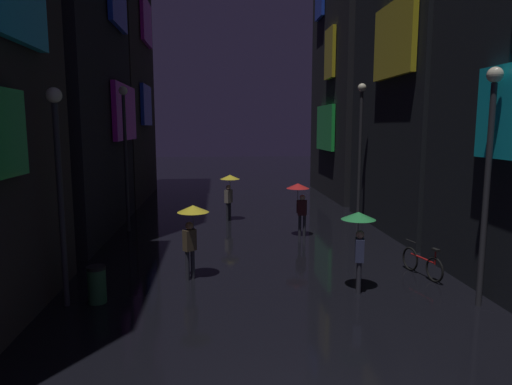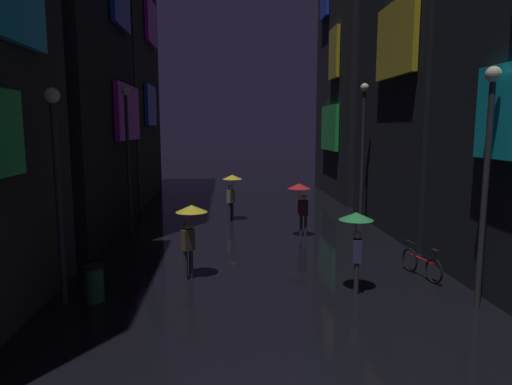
{
  "view_description": "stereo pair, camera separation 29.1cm",
  "coord_description": "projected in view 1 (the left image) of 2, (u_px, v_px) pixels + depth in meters",
  "views": [
    {
      "loc": [
        -1.33,
        -5.7,
        4.33
      ],
      "look_at": [
        0.0,
        9.48,
        2.11
      ],
      "focal_mm": 32.0,
      "sensor_mm": 36.0,
      "label": 1
    },
    {
      "loc": [
        -1.04,
        -5.73,
        4.33
      ],
      "look_at": [
        0.0,
        9.48,
        2.11
      ],
      "focal_mm": 32.0,
      "sensor_mm": 36.0,
      "label": 2
    }
  ],
  "objects": [
    {
      "name": "building_right_far",
      "position": [
        360.0,
        37.0,
        27.74
      ],
      "size": [
        4.25,
        8.91,
        19.51
      ],
      "color": "black",
      "rests_on": "ground"
    },
    {
      "name": "pedestrian_midstreet_left_yellow",
      "position": [
        192.0,
        221.0,
        12.88
      ],
      "size": [
        0.9,
        0.9,
        2.12
      ],
      "color": "#2D2D38",
      "rests_on": "ground"
    },
    {
      "name": "pedestrian_midstreet_centre_green",
      "position": [
        359.0,
        229.0,
        11.87
      ],
      "size": [
        0.9,
        0.9,
        2.12
      ],
      "color": "#2D2D38",
      "rests_on": "ground"
    },
    {
      "name": "pedestrian_foreground_right_red",
      "position": [
        299.0,
        195.0,
        17.88
      ],
      "size": [
        0.9,
        0.9,
        2.12
      ],
      "color": "#2D2D38",
      "rests_on": "ground"
    },
    {
      "name": "pedestrian_far_right_yellow",
      "position": [
        229.0,
        185.0,
        20.95
      ],
      "size": [
        0.9,
        0.9,
        2.12
      ],
      "color": "#2D2D38",
      "rests_on": "ground"
    },
    {
      "name": "bicycle_parked_at_storefront",
      "position": [
        422.0,
        263.0,
        13.23
      ],
      "size": [
        0.45,
        1.79,
        0.96
      ],
      "color": "black",
      "rests_on": "ground"
    },
    {
      "name": "streetlamp_right_near",
      "position": [
        489.0,
        161.0,
        10.61
      ],
      "size": [
        0.36,
        0.36,
        5.67
      ],
      "color": "#2D2D33",
      "rests_on": "ground"
    },
    {
      "name": "streetlamp_right_far",
      "position": [
        360.0,
        138.0,
        20.01
      ],
      "size": [
        0.36,
        0.36,
        6.17
      ],
      "color": "#2D2D33",
      "rests_on": "ground"
    },
    {
      "name": "streetlamp_left_near",
      "position": [
        59.0,
        171.0,
        10.64
      ],
      "size": [
        0.36,
        0.36,
        5.21
      ],
      "color": "#2D2D33",
      "rests_on": "ground"
    },
    {
      "name": "streetlamp_left_far",
      "position": [
        125.0,
        143.0,
        18.47
      ],
      "size": [
        0.36,
        0.36,
        5.92
      ],
      "color": "#2D2D33",
      "rests_on": "ground"
    },
    {
      "name": "trash_bin",
      "position": [
        97.0,
        284.0,
        11.24
      ],
      "size": [
        0.46,
        0.46,
        0.93
      ],
      "color": "#265933",
      "rests_on": "ground"
    }
  ]
}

